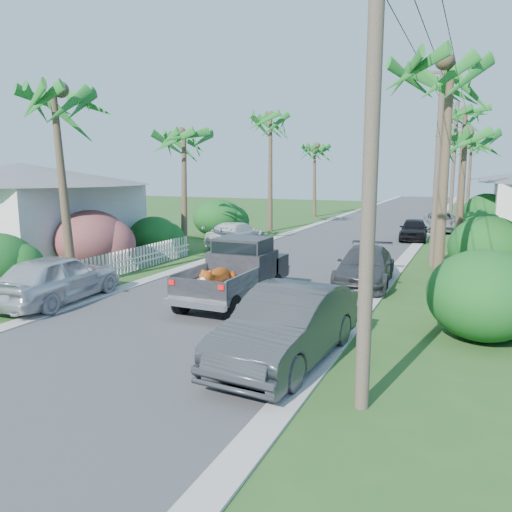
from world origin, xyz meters
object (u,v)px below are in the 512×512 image
at_px(pickup_truck, 239,270).
at_px(palm_r_b, 466,133).
at_px(palm_r_d, 472,143).
at_px(utility_pole_c, 453,166).
at_px(parked_car_rd, 440,221).
at_px(palm_r_c, 465,111).
at_px(parked_car_ln, 57,278).
at_px(utility_pole_a, 371,150).
at_px(palm_l_d, 315,146).
at_px(parked_car_rn, 288,326).
at_px(palm_l_a, 57,92).
at_px(utility_pole_d, 460,167).
at_px(house_left, 21,215).
at_px(palm_r_a, 451,62).
at_px(palm_l_b, 183,133).
at_px(utility_pole_b, 438,163).
at_px(palm_l_c, 271,116).
at_px(parked_car_rm, 365,267).
at_px(parked_car_lf, 236,235).
at_px(parked_car_rf, 413,230).

xyz_separation_m(pickup_truck, palm_r_b, (6.37, 10.99, 4.94)).
bearing_deg(palm_r_d, utility_pole_c, -94.29).
bearing_deg(parked_car_rd, palm_r_c, -45.78).
bearing_deg(parked_car_ln, utility_pole_a, 158.51).
distance_m(palm_l_d, palm_r_d, 14.32).
xyz_separation_m(parked_car_rn, palm_l_a, (-9.80, 3.47, 6.10)).
bearing_deg(utility_pole_c, utility_pole_d, 90.00).
relative_size(house_left, utility_pole_a, 1.00).
relative_size(pickup_truck, utility_pole_d, 0.57).
bearing_deg(palm_r_a, palm_l_d, 114.57).
height_order(parked_car_rn, palm_l_b, palm_l_b).
relative_size(palm_r_d, house_left, 0.89).
height_order(palm_l_b, utility_pole_c, utility_pole_c).
relative_size(palm_l_b, utility_pole_b, 0.82).
xyz_separation_m(pickup_truck, parked_car_rd, (4.77, 23.02, -0.33)).
bearing_deg(parked_car_ln, palm_l_b, -84.75).
bearing_deg(palm_l_c, parked_car_rn, -66.86).
distance_m(parked_car_rm, palm_r_c, 19.69).
distance_m(utility_pole_b, utility_pole_c, 15.00).
xyz_separation_m(parked_car_rn, parked_car_ln, (-8.60, 1.75, -0.02)).
relative_size(palm_l_c, palm_r_c, 0.98).
bearing_deg(utility_pole_d, utility_pole_a, -90.00).
height_order(parked_car_rn, parked_car_ln, parked_car_rn).
bearing_deg(palm_l_c, palm_r_a, -52.45).
bearing_deg(palm_l_c, palm_r_b, -29.05).
xyz_separation_m(parked_car_rn, palm_l_b, (-10.40, 12.47, 5.32)).
xyz_separation_m(parked_car_rd, palm_r_d, (1.50, 12.97, 6.06)).
bearing_deg(parked_car_ln, palm_r_d, -110.83).
distance_m(parked_car_lf, house_left, 11.03).
bearing_deg(parked_car_rf, parked_car_ln, -117.82).
xyz_separation_m(parked_car_rn, palm_l_d, (-10.10, 34.47, 5.61)).
xyz_separation_m(palm_r_a, utility_pole_a, (-0.70, -8.00, -2.82)).
relative_size(parked_car_rn, parked_car_lf, 1.05).
bearing_deg(palm_r_d, pickup_truck, -99.89).
relative_size(parked_car_lf, utility_pole_b, 0.53).
relative_size(parked_car_rd, palm_r_d, 0.61).
bearing_deg(palm_l_b, parked_car_rf, 41.11).
relative_size(house_left, utility_pole_b, 1.00).
bearing_deg(palm_r_d, utility_pole_a, -91.23).
distance_m(parked_car_rm, palm_l_b, 12.43).
bearing_deg(parked_car_ln, house_left, -39.83).
xyz_separation_m(palm_r_b, palm_r_c, (-0.40, 11.00, 2.16)).
relative_size(parked_car_lf, utility_pole_d, 0.53).
relative_size(parked_car_rm, utility_pole_b, 0.53).
distance_m(parked_car_lf, utility_pole_c, 17.63).
distance_m(palm_l_a, palm_r_b, 17.57).
relative_size(palm_l_b, palm_l_c, 0.80).
distance_m(parked_car_rd, parked_car_ln, 27.62).
distance_m(palm_l_b, utility_pole_c, 20.30).
height_order(parked_car_rf, utility_pole_d, utility_pole_d).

